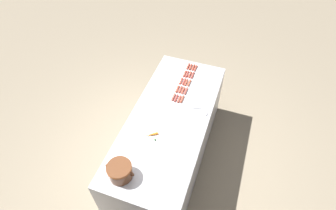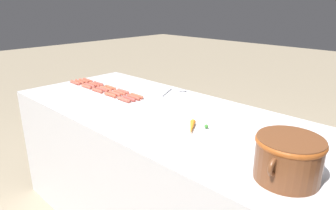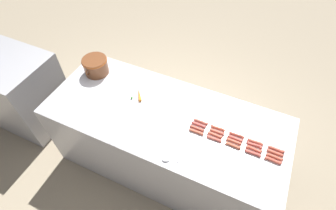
# 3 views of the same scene
# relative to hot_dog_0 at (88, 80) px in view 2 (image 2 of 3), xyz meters

# --- Properties ---
(griddle_counter) EXTENTS (0.98, 2.34, 0.92)m
(griddle_counter) POSITION_rel_hot_dog_0_xyz_m (0.06, 1.01, -0.47)
(griddle_counter) COLOR #BCBCC1
(griddle_counter) RESTS_ON ground_plane
(hot_dog_0) EXTENTS (0.03, 0.14, 0.03)m
(hot_dog_0) POSITION_rel_hot_dog_0_xyz_m (0.00, 0.00, 0.00)
(hot_dog_0) COLOR #B94B39
(hot_dog_0) RESTS_ON griddle_counter
(hot_dog_1) EXTENTS (0.03, 0.14, 0.03)m
(hot_dog_1) POSITION_rel_hot_dog_0_xyz_m (-0.00, 0.17, 0.00)
(hot_dog_1) COLOR #B1473C
(hot_dog_1) RESTS_ON griddle_counter
(hot_dog_2) EXTENTS (0.03, 0.14, 0.03)m
(hot_dog_2) POSITION_rel_hot_dog_0_xyz_m (-0.00, 0.34, 0.00)
(hot_dog_2) COLOR #B65239
(hot_dog_2) RESTS_ON griddle_counter
(hot_dog_3) EXTENTS (0.03, 0.14, 0.03)m
(hot_dog_3) POSITION_rel_hot_dog_0_xyz_m (-0.00, 0.51, 0.00)
(hot_dog_3) COLOR #B24D40
(hot_dog_3) RESTS_ON griddle_counter
(hot_dog_4) EXTENTS (0.03, 0.14, 0.03)m
(hot_dog_4) POSITION_rel_hot_dog_0_xyz_m (-0.00, 0.67, 0.00)
(hot_dog_4) COLOR #B4513A
(hot_dog_4) RESTS_ON griddle_counter
(hot_dog_5) EXTENTS (0.03, 0.14, 0.03)m
(hot_dog_5) POSITION_rel_hot_dog_0_xyz_m (0.04, -0.01, 0.00)
(hot_dog_5) COLOR #B44E3A
(hot_dog_5) RESTS_ON griddle_counter
(hot_dog_6) EXTENTS (0.03, 0.14, 0.03)m
(hot_dog_6) POSITION_rel_hot_dog_0_xyz_m (0.04, 0.17, 0.00)
(hot_dog_6) COLOR #B54C39
(hot_dog_6) RESTS_ON griddle_counter
(hot_dog_7) EXTENTS (0.03, 0.14, 0.03)m
(hot_dog_7) POSITION_rel_hot_dog_0_xyz_m (0.04, 0.34, 0.00)
(hot_dog_7) COLOR #B2533C
(hot_dog_7) RESTS_ON griddle_counter
(hot_dog_8) EXTENTS (0.03, 0.14, 0.03)m
(hot_dog_8) POSITION_rel_hot_dog_0_xyz_m (0.04, 0.51, 0.00)
(hot_dog_8) COLOR #B14F3B
(hot_dog_8) RESTS_ON griddle_counter
(hot_dog_9) EXTENTS (0.03, 0.14, 0.03)m
(hot_dog_9) POSITION_rel_hot_dog_0_xyz_m (0.04, 0.68, 0.00)
(hot_dog_9) COLOR #AE4B3A
(hot_dog_9) RESTS_ON griddle_counter
(hot_dog_10) EXTENTS (0.03, 0.14, 0.03)m
(hot_dog_10) POSITION_rel_hot_dog_0_xyz_m (0.08, -0.00, 0.00)
(hot_dog_10) COLOR #B34C39
(hot_dog_10) RESTS_ON griddle_counter
(hot_dog_11) EXTENTS (0.04, 0.14, 0.03)m
(hot_dog_11) POSITION_rel_hot_dog_0_xyz_m (0.08, 0.17, 0.00)
(hot_dog_11) COLOR #AF4A40
(hot_dog_11) RESTS_ON griddle_counter
(hot_dog_12) EXTENTS (0.03, 0.14, 0.03)m
(hot_dog_12) POSITION_rel_hot_dog_0_xyz_m (0.08, 0.34, 0.00)
(hot_dog_12) COLOR #B54C40
(hot_dog_12) RESTS_ON griddle_counter
(hot_dog_13) EXTENTS (0.03, 0.14, 0.03)m
(hot_dog_13) POSITION_rel_hot_dog_0_xyz_m (0.08, 0.51, 0.00)
(hot_dog_13) COLOR #B8513F
(hot_dog_13) RESTS_ON griddle_counter
(hot_dog_14) EXTENTS (0.03, 0.14, 0.03)m
(hot_dog_14) POSITION_rel_hot_dog_0_xyz_m (0.08, 0.68, 0.00)
(hot_dog_14) COLOR #AB453E
(hot_dog_14) RESTS_ON griddle_counter
(hot_dog_15) EXTENTS (0.03, 0.14, 0.03)m
(hot_dog_15) POSITION_rel_hot_dog_0_xyz_m (0.12, -0.01, 0.00)
(hot_dog_15) COLOR #B84E3D
(hot_dog_15) RESTS_ON griddle_counter
(hot_dog_16) EXTENTS (0.03, 0.14, 0.03)m
(hot_dog_16) POSITION_rel_hot_dog_0_xyz_m (0.12, 0.17, 0.00)
(hot_dog_16) COLOR #B54F3D
(hot_dog_16) RESTS_ON griddle_counter
(hot_dog_17) EXTENTS (0.03, 0.14, 0.03)m
(hot_dog_17) POSITION_rel_hot_dog_0_xyz_m (0.12, 0.34, 0.00)
(hot_dog_17) COLOR #AF4D3C
(hot_dog_17) RESTS_ON griddle_counter
(hot_dog_18) EXTENTS (0.03, 0.14, 0.03)m
(hot_dog_18) POSITION_rel_hot_dog_0_xyz_m (0.12, 0.51, 0.00)
(hot_dog_18) COLOR #B84E38
(hot_dog_18) RESTS_ON griddle_counter
(hot_dog_19) EXTENTS (0.03, 0.14, 0.03)m
(hot_dog_19) POSITION_rel_hot_dog_0_xyz_m (0.12, 0.68, 0.00)
(hot_dog_19) COLOR #AC5141
(hot_dog_19) RESTS_ON griddle_counter
(bean_pot) EXTENTS (0.33, 0.27, 0.18)m
(bean_pot) POSITION_rel_hot_dog_0_xyz_m (0.29, 1.94, 0.09)
(bean_pot) COLOR brown
(bean_pot) RESTS_ON griddle_counter
(serving_spoon) EXTENTS (0.26, 0.15, 0.02)m
(serving_spoon) POSITION_rel_hot_dog_0_xyz_m (-0.32, 0.79, -0.01)
(serving_spoon) COLOR #B7B7BC
(serving_spoon) RESTS_ON griddle_counter
(carrot) EXTENTS (0.16, 0.12, 0.03)m
(carrot) POSITION_rel_hot_dog_0_xyz_m (0.17, 1.36, 0.00)
(carrot) COLOR orange
(carrot) RESTS_ON griddle_counter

